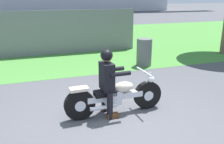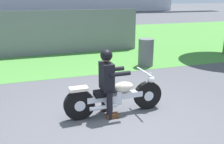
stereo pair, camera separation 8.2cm
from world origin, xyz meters
name	(u,v)px [view 1 (the left image)]	position (x,y,z in m)	size (l,w,h in m)	color
ground	(121,124)	(0.00, 0.00, 0.00)	(120.00, 120.00, 0.00)	#4C4C51
grass_verge	(59,42)	(0.00, 9.09, 0.00)	(60.00, 12.00, 0.01)	#478438
motorcycle_lead	(116,96)	(0.06, 0.45, 0.38)	(2.11, 0.66, 0.86)	black
rider_lead	(108,78)	(-0.11, 0.45, 0.81)	(0.55, 0.48, 1.39)	black
trash_can	(144,52)	(2.24, 3.58, 0.47)	(0.52, 0.52, 0.95)	#595E5B
fence_segment	(54,33)	(-0.48, 6.36, 0.90)	(7.00, 0.06, 1.80)	slate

